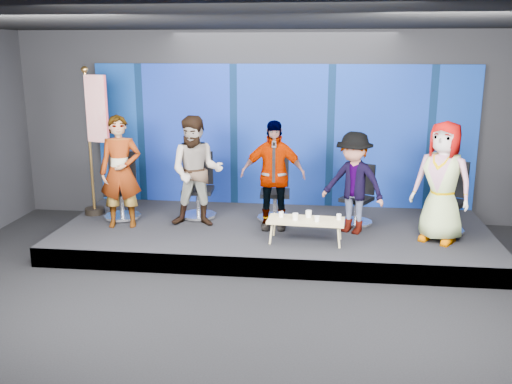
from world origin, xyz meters
The scene contains 21 objects.
ground centered at (0.00, 0.00, 0.00)m, with size 10.00×10.00×0.00m, color black.
room_walls centered at (0.00, 0.00, 2.43)m, with size 10.02×8.02×3.51m.
riser centered at (0.00, 2.50, 0.15)m, with size 7.00×3.00×0.30m, color black.
backdrop centered at (0.00, 3.95, 1.60)m, with size 7.00×0.08×2.60m, color navy.
chair_a centered at (-2.67, 2.70, 0.67)m, with size 0.75×0.75×1.14m.
panelist_a centered at (-2.49, 2.23, 1.22)m, with size 0.67×0.44×1.84m, color black.
chair_b centered at (-1.36, 2.92, 0.67)m, with size 0.67×0.67×1.13m.
panelist_b centered at (-1.27, 2.42, 1.21)m, with size 0.89×0.69×1.83m, color black.
chair_c centered at (-0.02, 2.92, 0.66)m, with size 0.66×0.66×1.10m.
panelist_c centered at (-0.02, 2.42, 1.19)m, with size 1.04×0.43×1.78m, color black.
chair_d centered at (1.37, 2.84, 0.63)m, with size 0.76×0.76×1.00m.
panelist_d centered at (1.26, 2.35, 1.11)m, with size 1.05×0.60×1.62m, color black.
chair_e centered at (2.76, 2.56, 0.67)m, with size 0.88×0.88×1.14m.
panelist_e centered at (2.56, 2.09, 1.22)m, with size 0.90×0.59×1.84m, color black.
coffee_table centered at (0.54, 1.79, 0.63)m, with size 1.18×0.55×0.35m.
mug_a centered at (0.16, 1.87, 0.70)m, with size 0.07×0.07×0.08m, color white.
mug_b centered at (0.38, 1.75, 0.71)m, with size 0.08×0.08×0.10m, color white.
mug_c centered at (0.58, 1.91, 0.71)m, with size 0.09×0.09×0.11m, color white.
mug_d centered at (0.71, 1.70, 0.70)m, with size 0.07×0.07×0.09m, color white.
mug_e centered at (1.04, 1.84, 0.70)m, with size 0.07×0.07×0.09m, color white.
flag_stand centered at (-3.13, 2.80, 1.67)m, with size 0.58×0.34×2.58m.
Camera 1 is at (0.79, -6.50, 3.17)m, focal length 40.00 mm.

